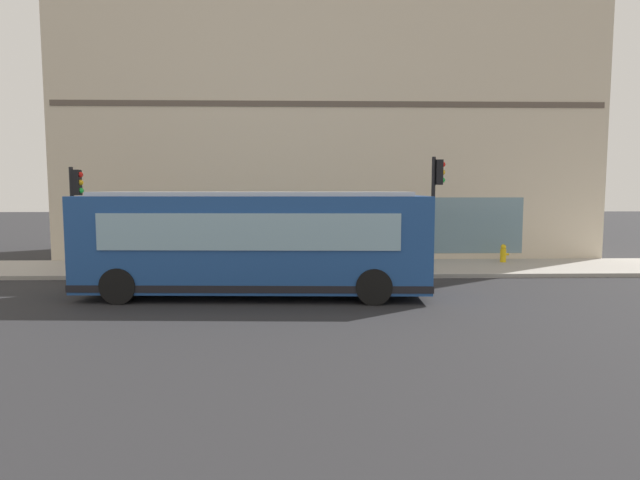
% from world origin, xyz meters
% --- Properties ---
extents(ground, '(120.00, 120.00, 0.00)m').
position_xyz_m(ground, '(0.00, 0.00, 0.00)').
color(ground, '#262628').
extents(sidewalk_curb, '(4.11, 40.00, 0.15)m').
position_xyz_m(sidewalk_curb, '(4.65, 0.00, 0.07)').
color(sidewalk_curb, '#9E9991').
rests_on(sidewalk_curb, ground).
extents(building_corner, '(7.51, 23.69, 12.19)m').
position_xyz_m(building_corner, '(10.44, 0.00, 6.08)').
color(building_corner, beige).
rests_on(building_corner, ground).
extents(city_bus_nearside, '(2.97, 10.14, 3.07)m').
position_xyz_m(city_bus_nearside, '(-0.34, 2.58, 1.55)').
color(city_bus_nearside, '#1E478C').
rests_on(city_bus_nearside, ground).
extents(traffic_light_near_corner, '(0.32, 0.49, 4.16)m').
position_xyz_m(traffic_light_near_corner, '(3.21, -3.66, 3.04)').
color(traffic_light_near_corner, black).
rests_on(traffic_light_near_corner, sidewalk_curb).
extents(traffic_light_down_block, '(0.32, 0.49, 3.78)m').
position_xyz_m(traffic_light_down_block, '(3.21, 9.22, 2.79)').
color(traffic_light_down_block, black).
rests_on(traffic_light_down_block, sidewalk_curb).
extents(fire_hydrant, '(0.35, 0.35, 0.74)m').
position_xyz_m(fire_hydrant, '(5.67, -7.09, 0.51)').
color(fire_hydrant, yellow).
rests_on(fire_hydrant, sidewalk_curb).
extents(pedestrian_near_building_entrance, '(0.32, 0.32, 1.70)m').
position_xyz_m(pedestrian_near_building_entrance, '(4.51, 8.61, 1.13)').
color(pedestrian_near_building_entrance, '#3359A5').
rests_on(pedestrian_near_building_entrance, sidewalk_curb).
extents(pedestrian_walking_along_curb, '(0.32, 0.32, 1.65)m').
position_xyz_m(pedestrian_walking_along_curb, '(3.94, 7.02, 1.10)').
color(pedestrian_walking_along_curb, silver).
rests_on(pedestrian_walking_along_curb, sidewalk_curb).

